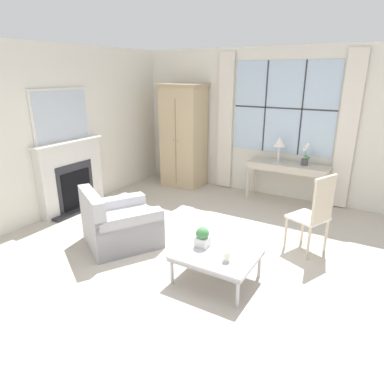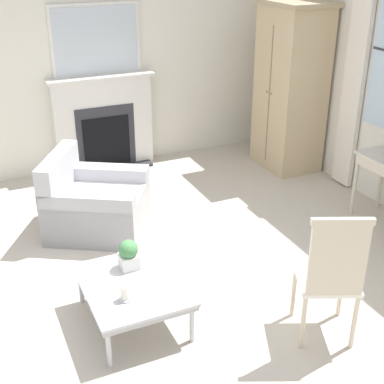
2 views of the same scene
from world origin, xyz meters
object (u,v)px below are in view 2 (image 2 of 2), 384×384
object	(u,v)px
side_chair_wooden	(332,272)
coffee_table	(133,287)
armoire	(290,87)
pillar_candle	(125,293)
armchair_upholstered	(95,205)
potted_plant_small	(129,254)
fireplace	(103,116)

from	to	relation	value
side_chair_wooden	coffee_table	xyz separation A→B (m)	(-0.81, -1.26, -0.29)
armoire	pillar_candle	world-z (taller)	armoire
armchair_upholstered	armoire	bearing A→B (deg)	103.49
pillar_candle	side_chair_wooden	bearing A→B (deg)	65.20
potted_plant_small	pillar_candle	size ratio (longest dim) A/B	1.85
coffee_table	armoire	bearing A→B (deg)	127.93
fireplace	potted_plant_small	bearing A→B (deg)	-12.27
armchair_upholstered	side_chair_wooden	world-z (taller)	side_chair_wooden
armoire	armchair_upholstered	bearing A→B (deg)	-76.51
coffee_table	pillar_candle	size ratio (longest dim) A/B	6.86
fireplace	coffee_table	xyz separation A→B (m)	(3.23, -0.70, -0.39)
potted_plant_small	pillar_candle	world-z (taller)	potted_plant_small
fireplace	pillar_candle	size ratio (longest dim) A/B	15.62
coffee_table	armchair_upholstered	bearing A→B (deg)	175.48
armoire	fireplace	bearing A→B (deg)	-112.76
potted_plant_small	fireplace	bearing A→B (deg)	167.73
armoire	potted_plant_small	distance (m)	3.60
fireplace	coffee_table	distance (m)	3.33
fireplace	coffee_table	bearing A→B (deg)	-12.29
armchair_upholstered	potted_plant_small	xyz separation A→B (m)	(1.40, -0.08, 0.22)
armchair_upholstered	coffee_table	world-z (taller)	armchair_upholstered
potted_plant_small	pillar_candle	distance (m)	0.44
fireplace	coffee_table	world-z (taller)	fireplace
armoire	coffee_table	distance (m)	3.80
armoire	coffee_table	world-z (taller)	armoire
side_chair_wooden	coffee_table	distance (m)	1.53
fireplace	pillar_candle	world-z (taller)	fireplace
armchair_upholstered	side_chair_wooden	bearing A→B (deg)	24.90
armchair_upholstered	potted_plant_small	distance (m)	1.42
side_chair_wooden	pillar_candle	xyz separation A→B (m)	(-0.63, -1.37, -0.20)
armchair_upholstered	side_chair_wooden	size ratio (longest dim) A/B	1.14
coffee_table	pillar_candle	distance (m)	0.24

